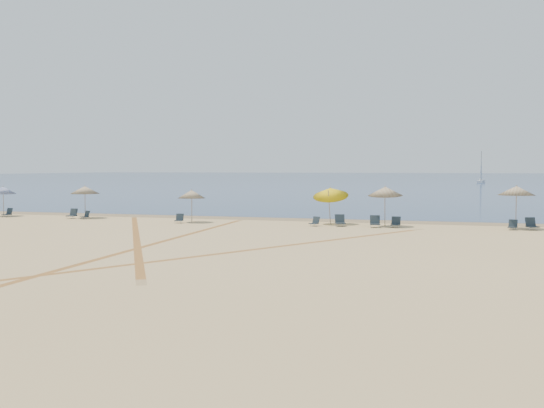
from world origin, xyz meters
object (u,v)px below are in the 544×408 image
(umbrella_4, at_px, (385,191))
(chair_8, at_px, (396,223))
(umbrella_3, at_px, (330,192))
(chair_5, at_px, (315,222))
(umbrella_1, at_px, (85,190))
(chair_9, at_px, (513,225))
(chair_7, at_px, (375,222))
(sailboat_0, at_px, (481,173))
(chair_4, at_px, (179,219))
(chair_10, at_px, (532,224))
(umbrella_2, at_px, (192,194))
(chair_3, at_px, (86,215))
(chair_2, at_px, (73,214))
(chair_6, at_px, (340,221))
(umbrella_5, at_px, (516,191))
(umbrella_0, at_px, (3,190))
(chair_1, at_px, (8,213))

(umbrella_4, height_order, chair_8, umbrella_4)
(umbrella_3, relative_size, chair_5, 3.77)
(umbrella_1, bearing_deg, umbrella_3, 0.22)
(umbrella_1, xyz_separation_m, chair_9, (29.24, -0.58, -1.78))
(chair_7, xyz_separation_m, sailboat_0, (9.24, 123.67, 2.00))
(chair_4, distance_m, chair_8, 14.14)
(chair_7, relative_size, chair_10, 0.92)
(umbrella_2, height_order, umbrella_3, umbrella_3)
(umbrella_3, xyz_separation_m, chair_10, (12.14, -0.33, -1.77))
(chair_9, bearing_deg, chair_3, -168.97)
(chair_4, distance_m, chair_9, 20.93)
(umbrella_3, bearing_deg, chair_2, -178.14)
(chair_5, relative_size, chair_8, 1.09)
(umbrella_3, xyz_separation_m, sailboat_0, (12.32, 122.31, 0.24))
(chair_6, relative_size, chair_9, 1.32)
(sailboat_0, bearing_deg, umbrella_3, -87.41)
(umbrella_2, distance_m, chair_6, 10.23)
(umbrella_4, relative_size, chair_10, 2.94)
(chair_3, height_order, chair_4, chair_4)
(umbrella_5, bearing_deg, umbrella_0, -179.42)
(chair_6, distance_m, sailboat_0, 124.10)
(chair_10, bearing_deg, chair_6, 163.26)
(umbrella_2, bearing_deg, umbrella_0, 176.59)
(umbrella_3, bearing_deg, umbrella_2, -172.60)
(chair_3, relative_size, chair_8, 1.08)
(umbrella_0, distance_m, chair_9, 36.23)
(umbrella_0, bearing_deg, chair_2, -3.29)
(chair_7, bearing_deg, chair_4, 172.00)
(umbrella_3, height_order, chair_3, umbrella_3)
(umbrella_2, xyz_separation_m, chair_6, (10.11, -0.05, -1.56))
(umbrella_1, relative_size, umbrella_2, 1.07)
(chair_1, height_order, chair_8, chair_8)
(umbrella_2, distance_m, sailboat_0, 125.37)
(chair_9, xyz_separation_m, chair_10, (1.07, 0.32, 0.06))
(chair_8, bearing_deg, chair_5, -172.91)
(chair_10, bearing_deg, chair_2, 159.08)
(chair_2, xyz_separation_m, chair_5, (18.20, -0.96, -0.05))
(umbrella_4, height_order, chair_4, umbrella_4)
(umbrella_0, height_order, chair_5, umbrella_0)
(umbrella_2, bearing_deg, chair_7, -0.78)
(chair_5, bearing_deg, chair_10, 29.18)
(chair_3, bearing_deg, sailboat_0, 100.29)
(chair_3, height_order, sailboat_0, sailboat_0)
(chair_8, distance_m, chair_9, 6.79)
(umbrella_3, height_order, chair_8, umbrella_3)
(umbrella_2, relative_size, umbrella_5, 0.85)
(umbrella_0, bearing_deg, chair_8, -1.69)
(chair_2, relative_size, chair_10, 0.80)
(chair_9, height_order, chair_10, chair_10)
(umbrella_1, xyz_separation_m, sailboat_0, (30.48, 122.38, 0.28))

